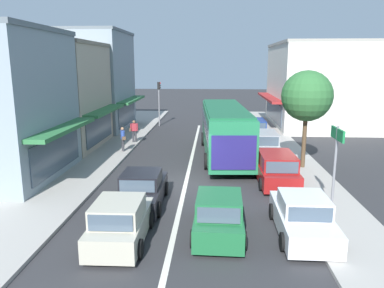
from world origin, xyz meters
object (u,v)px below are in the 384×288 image
(sedan_behind_bus_mid, at_px, (142,190))
(parked_wagon_kerb_third, at_px, (263,144))
(city_bus, at_px, (225,128))
(parked_wagon_kerb_rear, at_px, (254,129))
(directional_road_sign, at_px, (336,150))
(pedestrian_with_handbag_near, at_px, (123,138))
(hatchback_adjacent_lane_lead, at_px, (219,216))
(street_tree_right, at_px, (307,96))
(parked_sedan_kerb_front, at_px, (303,217))
(parked_wagon_kerb_second, at_px, (276,169))
(pedestrian_browsing_midblock, at_px, (134,130))
(traffic_light_downstreet, at_px, (159,96))
(hatchback_queue_gap_filler, at_px, (120,222))

(sedan_behind_bus_mid, distance_m, parked_wagon_kerb_third, 11.21)
(city_bus, xyz_separation_m, parked_wagon_kerb_rear, (2.50, 6.09, -1.14))
(directional_road_sign, distance_m, pedestrian_with_handbag_near, 14.71)
(directional_road_sign, relative_size, pedestrian_with_handbag_near, 2.21)
(hatchback_adjacent_lane_lead, relative_size, street_tree_right, 0.67)
(parked_wagon_kerb_rear, relative_size, pedestrian_with_handbag_near, 2.76)
(city_bus, height_order, parked_sedan_kerb_front, city_bus)
(parked_wagon_kerb_rear, bearing_deg, parked_wagon_kerb_second, -90.36)
(directional_road_sign, bearing_deg, parked_wagon_kerb_second, 110.83)
(parked_sedan_kerb_front, xyz_separation_m, street_tree_right, (1.96, 8.49, 3.48))
(city_bus, bearing_deg, sedan_behind_bus_mid, -113.21)
(pedestrian_browsing_midblock, bearing_deg, sedan_behind_bus_mid, -76.65)
(traffic_light_downstreet, xyz_separation_m, directional_road_sign, (9.89, -21.18, -0.18))
(street_tree_right, bearing_deg, hatchback_queue_gap_filler, -131.03)
(street_tree_right, xyz_separation_m, pedestrian_with_handbag_near, (-11.15, 3.21, -3.08))
(parked_sedan_kerb_front, distance_m, parked_wagon_kerb_third, 11.77)
(pedestrian_with_handbag_near, bearing_deg, parked_wagon_kerb_rear, 30.89)
(parked_sedan_kerb_front, relative_size, pedestrian_browsing_midblock, 2.59)
(hatchback_adjacent_lane_lead, bearing_deg, pedestrian_browsing_midblock, 112.39)
(parked_wagon_kerb_rear, distance_m, pedestrian_with_handbag_near, 10.79)
(sedan_behind_bus_mid, relative_size, parked_sedan_kerb_front, 1.00)
(parked_wagon_kerb_rear, relative_size, street_tree_right, 0.81)
(city_bus, bearing_deg, parked_wagon_kerb_second, -65.31)
(sedan_behind_bus_mid, bearing_deg, pedestrian_with_handbag_near, 108.17)
(hatchback_queue_gap_filler, height_order, sedan_behind_bus_mid, hatchback_queue_gap_filler)
(traffic_light_downstreet, bearing_deg, parked_wagon_kerb_rear, -34.19)
(parked_wagon_kerb_third, xyz_separation_m, traffic_light_downstreet, (-8.46, 11.18, 2.11))
(hatchback_adjacent_lane_lead, bearing_deg, pedestrian_with_handbag_near, 117.78)
(hatchback_adjacent_lane_lead, relative_size, parked_wagon_kerb_rear, 0.83)
(traffic_light_downstreet, height_order, pedestrian_browsing_midblock, traffic_light_downstreet)
(parked_sedan_kerb_front, height_order, pedestrian_with_handbag_near, pedestrian_with_handbag_near)
(parked_wagon_kerb_third, distance_m, traffic_light_downstreet, 14.17)
(parked_wagon_kerb_rear, relative_size, directional_road_sign, 1.25)
(hatchback_queue_gap_filler, xyz_separation_m, parked_wagon_kerb_rear, (6.31, 18.17, 0.04))
(parked_wagon_kerb_third, height_order, directional_road_sign, directional_road_sign)
(street_tree_right, height_order, pedestrian_browsing_midblock, street_tree_right)
(directional_road_sign, bearing_deg, pedestrian_browsing_midblock, 129.35)
(parked_wagon_kerb_second, relative_size, parked_wagon_kerb_third, 1.01)
(city_bus, distance_m, sedan_behind_bus_mid, 9.52)
(hatchback_queue_gap_filler, bearing_deg, parked_wagon_kerb_second, 47.44)
(directional_road_sign, xyz_separation_m, street_tree_right, (0.41, 6.72, 1.47))
(parked_wagon_kerb_third, bearing_deg, hatchback_queue_gap_filler, -116.59)
(parked_sedan_kerb_front, bearing_deg, parked_wagon_kerb_rear, 89.77)
(street_tree_right, bearing_deg, parked_wagon_kerb_third, 119.35)
(sedan_behind_bus_mid, distance_m, parked_wagon_kerb_rear, 16.02)
(hatchback_queue_gap_filler, bearing_deg, sedan_behind_bus_mid, 88.60)
(city_bus, distance_m, pedestrian_with_handbag_near, 6.82)
(hatchback_adjacent_lane_lead, height_order, pedestrian_browsing_midblock, pedestrian_browsing_midblock)
(city_bus, relative_size, parked_wagon_kerb_rear, 2.44)
(directional_road_sign, relative_size, street_tree_right, 0.65)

